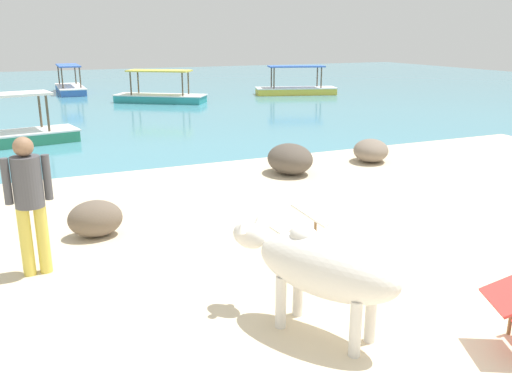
{
  "coord_description": "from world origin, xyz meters",
  "views": [
    {
      "loc": [
        -3.3,
        -3.8,
        2.75
      ],
      "look_at": [
        -0.27,
        3.0,
        0.55
      ],
      "focal_mm": 37.99,
      "sensor_mm": 36.0,
      "label": 1
    }
  ],
  "objects_px": {
    "cow": "(322,266)",
    "person_standing": "(29,196)",
    "boat_yellow": "(296,88)",
    "boat_green": "(1,135)",
    "boat_blue": "(70,87)",
    "boat_teal": "(160,96)",
    "deck_chair_far": "(304,222)"
  },
  "relations": [
    {
      "from": "cow",
      "to": "boat_green",
      "type": "bearing_deg",
      "value": -13.88
    },
    {
      "from": "deck_chair_far",
      "to": "boat_green",
      "type": "bearing_deg",
      "value": -15.14
    },
    {
      "from": "cow",
      "to": "boat_teal",
      "type": "distance_m",
      "value": 18.2
    },
    {
      "from": "cow",
      "to": "boat_teal",
      "type": "xyz_separation_m",
      "value": [
        3.08,
        17.93,
        -0.42
      ]
    },
    {
      "from": "boat_green",
      "to": "boat_teal",
      "type": "xyz_separation_m",
      "value": [
        5.85,
        7.04,
        0.0
      ]
    },
    {
      "from": "cow",
      "to": "person_standing",
      "type": "height_order",
      "value": "person_standing"
    },
    {
      "from": "cow",
      "to": "person_standing",
      "type": "xyz_separation_m",
      "value": [
        -2.35,
        2.47,
        0.27
      ]
    },
    {
      "from": "deck_chair_far",
      "to": "boat_green",
      "type": "relative_size",
      "value": 0.24
    },
    {
      "from": "boat_blue",
      "to": "boat_yellow",
      "type": "xyz_separation_m",
      "value": [
        9.38,
        -4.91,
        0.0
      ]
    },
    {
      "from": "cow",
      "to": "boat_green",
      "type": "xyz_separation_m",
      "value": [
        -2.77,
        10.89,
        -0.42
      ]
    },
    {
      "from": "boat_yellow",
      "to": "boat_blue",
      "type": "bearing_deg",
      "value": -10.86
    },
    {
      "from": "cow",
      "to": "boat_teal",
      "type": "bearing_deg",
      "value": -37.9
    },
    {
      "from": "boat_blue",
      "to": "boat_teal",
      "type": "xyz_separation_m",
      "value": [
        2.97,
        -5.27,
        0.0
      ]
    },
    {
      "from": "cow",
      "to": "boat_green",
      "type": "height_order",
      "value": "boat_green"
    },
    {
      "from": "boat_green",
      "to": "boat_teal",
      "type": "bearing_deg",
      "value": 39.72
    },
    {
      "from": "person_standing",
      "to": "boat_teal",
      "type": "xyz_separation_m",
      "value": [
        5.43,
        15.46,
        -0.7
      ]
    },
    {
      "from": "boat_green",
      "to": "boat_yellow",
      "type": "distance_m",
      "value": 14.33
    },
    {
      "from": "deck_chair_far",
      "to": "person_standing",
      "type": "relative_size",
      "value": 0.57
    },
    {
      "from": "boat_yellow",
      "to": "boat_teal",
      "type": "bearing_deg",
      "value": 20.01
    },
    {
      "from": "deck_chair_far",
      "to": "boat_teal",
      "type": "xyz_separation_m",
      "value": [
        2.25,
        16.1,
        -0.13
      ]
    },
    {
      "from": "person_standing",
      "to": "boat_teal",
      "type": "relative_size",
      "value": 0.44
    },
    {
      "from": "deck_chair_far",
      "to": "boat_green",
      "type": "distance_m",
      "value": 9.76
    },
    {
      "from": "person_standing",
      "to": "boat_yellow",
      "type": "relative_size",
      "value": 0.42
    },
    {
      "from": "deck_chair_far",
      "to": "boat_yellow",
      "type": "xyz_separation_m",
      "value": [
        8.66,
        16.46,
        -0.13
      ]
    },
    {
      "from": "boat_green",
      "to": "deck_chair_far",
      "type": "bearing_deg",
      "value": -78.82
    },
    {
      "from": "boat_yellow",
      "to": "boat_green",
      "type": "bearing_deg",
      "value": 47.86
    },
    {
      "from": "person_standing",
      "to": "boat_green",
      "type": "distance_m",
      "value": 8.46
    },
    {
      "from": "boat_green",
      "to": "boat_yellow",
      "type": "xyz_separation_m",
      "value": [
        12.27,
        7.4,
        0.0
      ]
    },
    {
      "from": "boat_blue",
      "to": "boat_teal",
      "type": "distance_m",
      "value": 6.05
    },
    {
      "from": "cow",
      "to": "deck_chair_far",
      "type": "distance_m",
      "value": 2.03
    },
    {
      "from": "boat_teal",
      "to": "person_standing",
      "type": "bearing_deg",
      "value": 105.23
    },
    {
      "from": "boat_blue",
      "to": "boat_yellow",
      "type": "bearing_deg",
      "value": -116.83
    }
  ]
}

